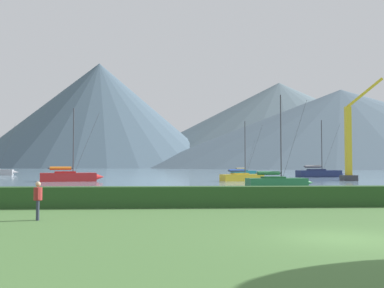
{
  "coord_description": "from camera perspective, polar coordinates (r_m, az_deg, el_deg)",
  "views": [
    {
      "loc": [
        -5.74,
        -14.39,
        2.39
      ],
      "look_at": [
        -1.82,
        52.86,
        5.39
      ],
      "focal_mm": 42.59,
      "sensor_mm": 36.0,
      "label": 1
    }
  ],
  "objects": [
    {
      "name": "ground_plane",
      "position": [
        15.68,
        18.54,
        -11.18
      ],
      "size": [
        1000.0,
        1000.0,
        0.0
      ],
      "primitive_type": "plane",
      "color": "#477038"
    },
    {
      "name": "harbor_water",
      "position": [
        151.52,
        -1.17,
        -3.46
      ],
      "size": [
        320.0,
        246.0,
        0.0
      ],
      "primitive_type": "cube",
      "color": "slate",
      "rests_on": "ground_plane"
    },
    {
      "name": "hedge_line",
      "position": [
        26.09,
        9.44,
        -6.5
      ],
      "size": [
        80.0,
        1.2,
        1.15
      ],
      "primitive_type": "cube",
      "color": "#284C23",
      "rests_on": "ground_plane"
    },
    {
      "name": "sailboat_slip_1",
      "position": [
        87.94,
        15.65,
        -3.51
      ],
      "size": [
        9.46,
        3.65,
        10.62
      ],
      "rotation": [
        0.0,
        0.0,
        0.11
      ],
      "color": "navy",
      "rests_on": "harbor_water"
    },
    {
      "name": "sailboat_slip_2",
      "position": [
        105.17,
        6.52,
        -3.53
      ],
      "size": [
        6.7,
        3.86,
        8.66
      ],
      "rotation": [
        0.0,
        0.0,
        0.36
      ],
      "color": "#19707A",
      "rests_on": "harbor_water"
    },
    {
      "name": "sailboat_slip_3",
      "position": [
        47.67,
        10.64,
        -4.66
      ],
      "size": [
        7.15,
        2.67,
        9.58
      ],
      "rotation": [
        0.0,
        0.0,
        0.1
      ],
      "color": "#236B38",
      "rests_on": "harbor_water"
    },
    {
      "name": "sailboat_slip_5",
      "position": [
        65.81,
        -15.13,
        -3.92
      ],
      "size": [
        8.88,
        4.43,
        10.27
      ],
      "rotation": [
        0.0,
        0.0,
        0.26
      ],
      "color": "red",
      "rests_on": "harbor_water"
    },
    {
      "name": "sailboat_slip_6",
      "position": [
        65.36,
        6.34,
        -4.12
      ],
      "size": [
        7.16,
        3.76,
        8.55
      ],
      "rotation": [
        0.0,
        0.0,
        0.29
      ],
      "color": "gold",
      "rests_on": "harbor_water"
    },
    {
      "name": "person_seated_viewer",
      "position": [
        20.63,
        -18.74,
        -6.34
      ],
      "size": [
        0.36,
        0.55,
        1.65
      ],
      "rotation": [
        0.0,
        0.0,
        0.28
      ],
      "color": "#2D3347",
      "rests_on": "ground_plane"
    },
    {
      "name": "dock_crane",
      "position": [
        70.33,
        19.15,
        -0.48
      ],
      "size": [
        6.38,
        2.0,
        15.18
      ],
      "color": "#333338",
      "rests_on": "ground_plane"
    },
    {
      "name": "distant_hill_west_ridge",
      "position": [
        355.12,
        -11.58,
        3.56
      ],
      "size": [
        187.66,
        187.66,
        79.82
      ],
      "primitive_type": "cone",
      "color": "#425666",
      "rests_on": "ground_plane"
    },
    {
      "name": "distant_hill_central_peak",
      "position": [
        410.7,
        10.89,
        2.39
      ],
      "size": [
        293.03,
        293.03,
        74.88
      ],
      "primitive_type": "cone",
      "color": "slate",
      "rests_on": "ground_plane"
    },
    {
      "name": "distant_hill_east_ridge",
      "position": [
        341.67,
        18.2,
        1.86
      ],
      "size": [
        288.46,
        288.46,
        55.88
      ],
      "primitive_type": "cone",
      "color": "#4C6070",
      "rests_on": "ground_plane"
    }
  ]
}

